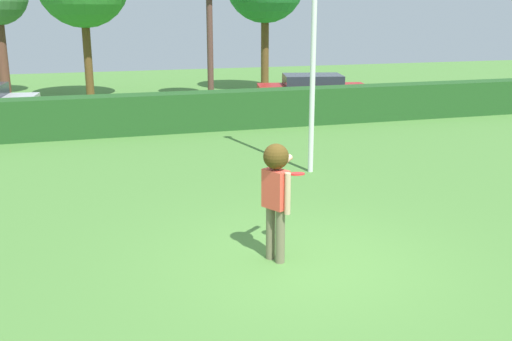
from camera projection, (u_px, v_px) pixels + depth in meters
The scene contains 6 objects.
ground_plane at pixel (303, 263), 8.90m from camera, with size 60.00×60.00×0.00m, color #4F8339.
person at pixel (276, 185), 8.69m from camera, with size 0.62×0.77×1.81m.
frisbee at pixel (297, 174), 9.06m from camera, with size 0.24×0.24×0.05m.
lamppost at pixel (314, 13), 12.97m from camera, with size 0.24×0.24×6.55m.
hedge_row at pixel (181, 112), 18.41m from camera, with size 26.75×0.90×1.19m, color #225020.
parked_car_red at pixel (312, 89), 22.96m from camera, with size 4.47×2.60×1.25m.
Camera 1 is at (-3.06, -7.66, 3.67)m, focal length 41.68 mm.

